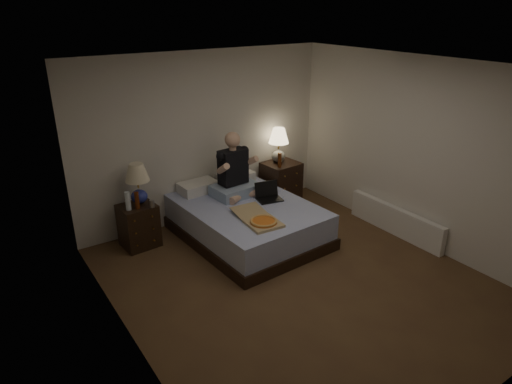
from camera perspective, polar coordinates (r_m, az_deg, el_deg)
floor at (r=5.60m, az=5.26°, el=-11.03°), size 4.00×4.50×0.00m
ceiling at (r=4.70m, az=6.38°, el=15.21°), size 4.00×4.50×0.00m
wall_back at (r=6.80m, az=-6.43°, el=6.76°), size 4.00×0.00×2.50m
wall_front at (r=3.78m, az=28.34°, el=-9.73°), size 4.00×0.00×2.50m
wall_left at (r=4.14m, az=-16.22°, el=-4.88°), size 0.00×4.50×2.50m
wall_right at (r=6.42m, az=19.72°, el=4.59°), size 0.00×4.50×2.50m
bed at (r=6.42m, az=-1.14°, el=-3.62°), size 1.63×2.11×0.51m
nightstand_left at (r=6.39m, az=-14.44°, el=-4.09°), size 0.49×0.45×0.60m
nightstand_right at (r=7.48m, az=3.12°, el=1.10°), size 0.58×0.53×0.70m
lamp_left at (r=6.23m, az=-14.54°, el=1.02°), size 0.41×0.41×0.56m
lamp_right at (r=7.32m, az=2.84°, el=5.86°), size 0.38×0.38×0.56m
water_bottle at (r=6.11m, az=-15.73°, el=-1.10°), size 0.07×0.07×0.25m
soda_can at (r=6.15m, az=-12.88°, el=-1.43°), size 0.07×0.07×0.10m
beer_bottle_left at (r=6.12m, az=-14.65°, el=-1.03°), size 0.06×0.06×0.23m
beer_bottle_right at (r=7.14m, az=2.97°, el=4.02°), size 0.06×0.06×0.23m
person at (r=6.46m, az=-2.63°, el=3.43°), size 0.70×0.57×0.93m
laptop at (r=6.40m, az=1.72°, el=-0.05°), size 0.39×0.34×0.24m
pizza_box at (r=5.73m, az=0.95°, el=-3.77°), size 0.46×0.79×0.08m
radiator at (r=6.85m, az=17.00°, el=-3.44°), size 0.10×1.60×0.40m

